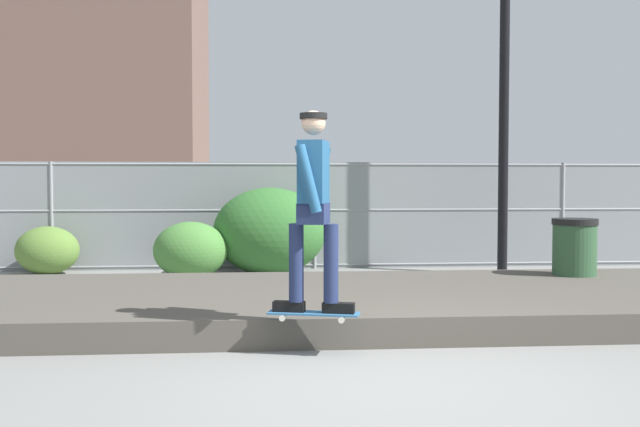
{
  "coord_description": "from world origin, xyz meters",
  "views": [
    {
      "loc": [
        -0.95,
        -5.37,
        1.53
      ],
      "look_at": [
        -0.13,
        4.63,
        1.08
      ],
      "focal_mm": 41.12,
      "sensor_mm": 36.0,
      "label": 1
    }
  ],
  "objects_px": {
    "skateboard": "(314,314)",
    "trash_bin": "(574,257)",
    "skater": "(314,198)",
    "shrub_left": "(47,250)",
    "parked_car_near": "(183,214)",
    "shrub_center": "(191,250)",
    "street_lamp": "(505,9)",
    "shrub_right": "(270,231)"
  },
  "relations": [
    {
      "from": "parked_car_near",
      "to": "shrub_right",
      "type": "distance_m",
      "value": 3.88
    },
    {
      "from": "trash_bin",
      "to": "parked_car_near",
      "type": "bearing_deg",
      "value": 133.23
    },
    {
      "from": "skater",
      "to": "shrub_center",
      "type": "relative_size",
      "value": 1.52
    },
    {
      "from": "skateboard",
      "to": "shrub_right",
      "type": "relative_size",
      "value": 0.45
    },
    {
      "from": "skater",
      "to": "parked_car_near",
      "type": "height_order",
      "value": "skater"
    },
    {
      "from": "skater",
      "to": "shrub_left",
      "type": "relative_size",
      "value": 1.72
    },
    {
      "from": "shrub_center",
      "to": "trash_bin",
      "type": "distance_m",
      "value": 5.65
    },
    {
      "from": "skater",
      "to": "street_lamp",
      "type": "height_order",
      "value": "street_lamp"
    },
    {
      "from": "skater",
      "to": "trash_bin",
      "type": "height_order",
      "value": "skater"
    },
    {
      "from": "shrub_right",
      "to": "trash_bin",
      "type": "relative_size",
      "value": 1.78
    },
    {
      "from": "street_lamp",
      "to": "shrub_center",
      "type": "relative_size",
      "value": 6.02
    },
    {
      "from": "parked_car_near",
      "to": "shrub_center",
      "type": "relative_size",
      "value": 3.86
    },
    {
      "from": "skateboard",
      "to": "shrub_center",
      "type": "distance_m",
      "value": 5.38
    },
    {
      "from": "skateboard",
      "to": "shrub_center",
      "type": "relative_size",
      "value": 0.72
    },
    {
      "from": "parked_car_near",
      "to": "shrub_center",
      "type": "height_order",
      "value": "parked_car_near"
    },
    {
      "from": "skateboard",
      "to": "skater",
      "type": "height_order",
      "value": "skater"
    },
    {
      "from": "shrub_right",
      "to": "skateboard",
      "type": "bearing_deg",
      "value": -86.89
    },
    {
      "from": "skateboard",
      "to": "trash_bin",
      "type": "height_order",
      "value": "trash_bin"
    },
    {
      "from": "shrub_right",
      "to": "trash_bin",
      "type": "xyz_separation_m",
      "value": [
        3.96,
        -2.61,
        -0.19
      ]
    },
    {
      "from": "skater",
      "to": "shrub_left",
      "type": "bearing_deg",
      "value": 123.79
    },
    {
      "from": "skateboard",
      "to": "trash_bin",
      "type": "bearing_deg",
      "value": 38.78
    },
    {
      "from": "shrub_left",
      "to": "shrub_right",
      "type": "height_order",
      "value": "shrub_right"
    },
    {
      "from": "skateboard",
      "to": "skater",
      "type": "distance_m",
      "value": 1.01
    },
    {
      "from": "street_lamp",
      "to": "shrub_right",
      "type": "bearing_deg",
      "value": 176.77
    },
    {
      "from": "street_lamp",
      "to": "shrub_center",
      "type": "xyz_separation_m",
      "value": [
        -5.04,
        -0.18,
        -3.86
      ]
    },
    {
      "from": "trash_bin",
      "to": "shrub_right",
      "type": "bearing_deg",
      "value": 146.62
    },
    {
      "from": "shrub_left",
      "to": "shrub_center",
      "type": "distance_m",
      "value": 2.47
    },
    {
      "from": "street_lamp",
      "to": "shrub_center",
      "type": "bearing_deg",
      "value": -177.95
    },
    {
      "from": "skateboard",
      "to": "shrub_left",
      "type": "height_order",
      "value": "shrub_left"
    },
    {
      "from": "skater",
      "to": "parked_car_near",
      "type": "xyz_separation_m",
      "value": [
        -2.05,
        9.0,
        -0.54
      ]
    },
    {
      "from": "shrub_center",
      "to": "shrub_right",
      "type": "relative_size",
      "value": 0.63
    },
    {
      "from": "skater",
      "to": "shrub_left",
      "type": "distance_m",
      "value": 7.11
    },
    {
      "from": "skateboard",
      "to": "skater",
      "type": "bearing_deg",
      "value": 108.43
    },
    {
      "from": "parked_car_near",
      "to": "street_lamp",
      "type": "bearing_deg",
      "value": -33.53
    },
    {
      "from": "shrub_right",
      "to": "trash_bin",
      "type": "height_order",
      "value": "shrub_right"
    },
    {
      "from": "street_lamp",
      "to": "shrub_left",
      "type": "height_order",
      "value": "street_lamp"
    },
    {
      "from": "skateboard",
      "to": "shrub_right",
      "type": "xyz_separation_m",
      "value": [
        -0.3,
        5.55,
        0.34
      ]
    },
    {
      "from": "skateboard",
      "to": "shrub_right",
      "type": "distance_m",
      "value": 5.57
    },
    {
      "from": "skater",
      "to": "shrub_left",
      "type": "height_order",
      "value": "skater"
    },
    {
      "from": "skateboard",
      "to": "shrub_center",
      "type": "xyz_separation_m",
      "value": [
        -1.54,
        5.15,
        0.08
      ]
    },
    {
      "from": "shrub_left",
      "to": "shrub_center",
      "type": "relative_size",
      "value": 0.88
    },
    {
      "from": "shrub_right",
      "to": "shrub_center",
      "type": "bearing_deg",
      "value": -162.37
    }
  ]
}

